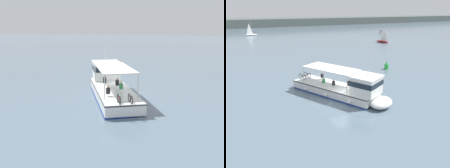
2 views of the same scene
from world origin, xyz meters
The scene contains 2 objects.
ground_plane centered at (0.00, 0.00, 0.00)m, with size 400.00×400.00×0.00m, color slate.
ferry_main centered at (0.82, 1.07, 1.02)m, with size 8.44×12.75×5.32m.
Camera 1 is at (-6.44, 25.17, 6.78)m, focal length 41.13 mm.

